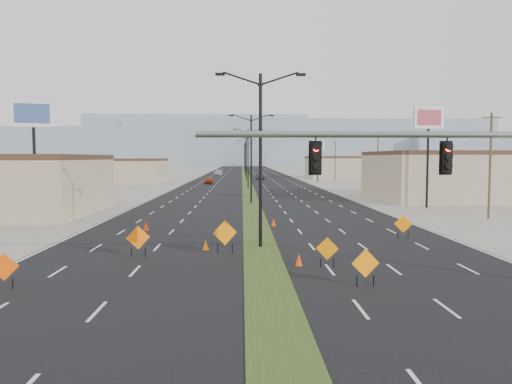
{
  "coord_description": "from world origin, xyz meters",
  "views": [
    {
      "loc": [
        -1.08,
        -16.73,
        5.25
      ],
      "look_at": [
        -0.24,
        12.54,
        3.2
      ],
      "focal_mm": 35.0,
      "sensor_mm": 36.0,
      "label": 1
    }
  ],
  "objects_px": {
    "construction_sign_5": "(403,225)",
    "cone_0": "(206,245)",
    "construction_sign_1": "(138,239)",
    "pole_sign_east_near": "(429,125)",
    "pole_sign_west": "(33,123)",
    "construction_sign_0": "(4,268)",
    "cone_1": "(299,260)",
    "streetlight_5": "(245,157)",
    "streetlight_0": "(260,154)",
    "streetlight_3": "(246,156)",
    "car_mid": "(260,177)",
    "car_far": "(219,173)",
    "car_left": "(209,180)",
    "construction_sign_3": "(327,250)",
    "construction_sign_2": "(225,234)",
    "cone_2": "(273,222)",
    "cone_3": "(146,226)",
    "pole_sign_east_far": "(318,148)",
    "signal_mast": "(495,169)",
    "construction_sign_4": "(365,265)",
    "streetlight_6": "(244,157)",
    "streetlight_1": "(251,156)",
    "streetlight_2": "(248,156)",
    "streetlight_4": "(246,157)"
  },
  "relations": [
    {
      "from": "car_left",
      "to": "pole_sign_east_near",
      "type": "xyz_separation_m",
      "value": [
        25.84,
        -47.14,
        7.92
      ]
    },
    {
      "from": "car_left",
      "to": "pole_sign_west",
      "type": "bearing_deg",
      "value": -101.52
    },
    {
      "from": "streetlight_6",
      "to": "construction_sign_4",
      "type": "bearing_deg",
      "value": -88.73
    },
    {
      "from": "car_far",
      "to": "pole_sign_west",
      "type": "xyz_separation_m",
      "value": [
        -9.45,
        -102.84,
        7.08
      ]
    },
    {
      "from": "pole_sign_west",
      "to": "construction_sign_0",
      "type": "bearing_deg",
      "value": -89.14
    },
    {
      "from": "streetlight_5",
      "to": "streetlight_6",
      "type": "relative_size",
      "value": 1.0
    },
    {
      "from": "streetlight_1",
      "to": "streetlight_5",
      "type": "relative_size",
      "value": 1.0
    },
    {
      "from": "streetlight_0",
      "to": "construction_sign_3",
      "type": "relative_size",
      "value": 6.93
    },
    {
      "from": "construction_sign_1",
      "to": "pole_sign_east_near",
      "type": "height_order",
      "value": "pole_sign_east_near"
    },
    {
      "from": "cone_1",
      "to": "pole_sign_west",
      "type": "relative_size",
      "value": 0.06
    },
    {
      "from": "streetlight_5",
      "to": "car_left",
      "type": "bearing_deg",
      "value": -96.17
    },
    {
      "from": "car_left",
      "to": "construction_sign_3",
      "type": "xyz_separation_m",
      "value": [
        10.58,
        -75.08,
        0.16
      ]
    },
    {
      "from": "signal_mast",
      "to": "construction_sign_2",
      "type": "bearing_deg",
      "value": 142.15
    },
    {
      "from": "streetlight_3",
      "to": "construction_sign_2",
      "type": "height_order",
      "value": "streetlight_3"
    },
    {
      "from": "construction_sign_0",
      "to": "car_left",
      "type": "bearing_deg",
      "value": 67.22
    },
    {
      "from": "construction_sign_2",
      "to": "pole_sign_east_near",
      "type": "distance_m",
      "value": 32.54
    },
    {
      "from": "cone_0",
      "to": "cone_3",
      "type": "bearing_deg",
      "value": 122.41
    },
    {
      "from": "car_mid",
      "to": "car_far",
      "type": "relative_size",
      "value": 0.72
    },
    {
      "from": "cone_2",
      "to": "cone_3",
      "type": "distance_m",
      "value": 9.49
    },
    {
      "from": "construction_sign_2",
      "to": "cone_0",
      "type": "height_order",
      "value": "construction_sign_2"
    },
    {
      "from": "cone_3",
      "to": "streetlight_2",
      "type": "bearing_deg",
      "value": 80.84
    },
    {
      "from": "car_far",
      "to": "pole_sign_east_near",
      "type": "height_order",
      "value": "pole_sign_east_near"
    },
    {
      "from": "streetlight_2",
      "to": "construction_sign_2",
      "type": "xyz_separation_m",
      "value": [
        -2.0,
        -57.8,
        -4.34
      ]
    },
    {
      "from": "pole_sign_east_far",
      "to": "car_left",
      "type": "bearing_deg",
      "value": -179.61
    },
    {
      "from": "construction_sign_4",
      "to": "construction_sign_5",
      "type": "bearing_deg",
      "value": 58.21
    },
    {
      "from": "streetlight_0",
      "to": "pole_sign_west",
      "type": "xyz_separation_m",
      "value": [
        -17.13,
        10.4,
        2.47
      ]
    },
    {
      "from": "construction_sign_5",
      "to": "cone_0",
      "type": "distance_m",
      "value": 13.0
    },
    {
      "from": "signal_mast",
      "to": "car_far",
      "type": "xyz_separation_m",
      "value": [
        -16.24,
        123.24,
        -3.98
      ]
    },
    {
      "from": "streetlight_2",
      "to": "streetlight_5",
      "type": "xyz_separation_m",
      "value": [
        0.0,
        84.0,
        0.0
      ]
    },
    {
      "from": "streetlight_3",
      "to": "cone_1",
      "type": "relative_size",
      "value": 16.47
    },
    {
      "from": "streetlight_3",
      "to": "cone_0",
      "type": "xyz_separation_m",
      "value": [
        -3.13,
        -84.75,
        -5.12
      ]
    },
    {
      "from": "streetlight_4",
      "to": "cone_2",
      "type": "relative_size",
      "value": 16.67
    },
    {
      "from": "signal_mast",
      "to": "streetlight_1",
      "type": "height_order",
      "value": "streetlight_1"
    },
    {
      "from": "streetlight_1",
      "to": "cone_2",
      "type": "height_order",
      "value": "streetlight_1"
    },
    {
      "from": "construction_sign_2",
      "to": "construction_sign_5",
      "type": "xyz_separation_m",
      "value": [
        11.33,
        4.69,
        -0.19
      ]
    },
    {
      "from": "streetlight_4",
      "to": "cone_0",
      "type": "bearing_deg",
      "value": -91.59
    },
    {
      "from": "car_mid",
      "to": "construction_sign_1",
      "type": "height_order",
      "value": "construction_sign_1"
    },
    {
      "from": "pole_sign_east_far",
      "to": "pole_sign_east_near",
      "type": "bearing_deg",
      "value": -105.31
    },
    {
      "from": "streetlight_6",
      "to": "pole_sign_east_far",
      "type": "xyz_separation_m",
      "value": [
        15.21,
        -90.51,
        1.84
      ]
    },
    {
      "from": "streetlight_1",
      "to": "construction_sign_3",
      "type": "height_order",
      "value": "streetlight_1"
    },
    {
      "from": "streetlight_5",
      "to": "pole_sign_east_far",
      "type": "height_order",
      "value": "streetlight_5"
    },
    {
      "from": "construction_sign_0",
      "to": "pole_sign_east_near",
      "type": "height_order",
      "value": "pole_sign_east_near"
    },
    {
      "from": "cone_1",
      "to": "streetlight_5",
      "type": "bearing_deg",
      "value": 90.66
    },
    {
      "from": "construction_sign_0",
      "to": "cone_1",
      "type": "relative_size",
      "value": 2.42
    },
    {
      "from": "construction_sign_1",
      "to": "construction_sign_2",
      "type": "relative_size",
      "value": 0.91
    },
    {
      "from": "car_far",
      "to": "construction_sign_3",
      "type": "xyz_separation_m",
      "value": [
        10.66,
        -118.62,
        0.04
      ]
    },
    {
      "from": "construction_sign_4",
      "to": "pole_sign_west",
      "type": "height_order",
      "value": "pole_sign_west"
    },
    {
      "from": "car_left",
      "to": "car_mid",
      "type": "distance_m",
      "value": 20.57
    },
    {
      "from": "cone_2",
      "to": "car_mid",
      "type": "bearing_deg",
      "value": 88.65
    },
    {
      "from": "streetlight_0",
      "to": "car_mid",
      "type": "xyz_separation_m",
      "value": [
        3.17,
        87.22,
        -4.76
      ]
    }
  ]
}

